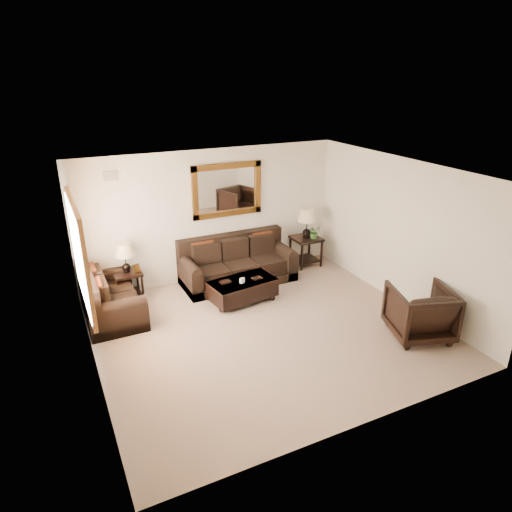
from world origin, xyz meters
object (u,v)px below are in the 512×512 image
sofa (237,266)px  loveseat (108,300)px  end_table_right (307,229)px  armchair (421,310)px  end_table_left (126,263)px  coffee_table (242,288)px

sofa → loveseat: bearing=-171.3°
end_table_right → armchair: (0.11, -3.39, -0.38)m
end_table_right → loveseat: bearing=-173.2°
sofa → end_table_left: (-2.20, 0.16, 0.40)m
sofa → loveseat: (-2.66, -0.41, -0.01)m
end_table_left → sofa: bearing=-4.0°
sofa → end_table_right: 1.83m
end_table_right → armchair: end_table_right is taller
end_table_left → end_table_right: end_table_right is taller
end_table_left → coffee_table: end_table_left is taller
loveseat → armchair: bearing=-122.4°
loveseat → end_table_left: 0.84m
loveseat → end_table_left: end_table_left is taller
end_table_left → end_table_right: bearing=-0.6°
sofa → loveseat: size_ratio=1.44×
end_table_right → coffee_table: end_table_right is taller
sofa → coffee_table: sofa is taller
sofa → loveseat: 2.69m
armchair → sofa: bearing=-42.2°
sofa → end_table_right: end_table_right is taller
end_table_right → coffee_table: bearing=-153.8°
sofa → end_table_left: bearing=176.0°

